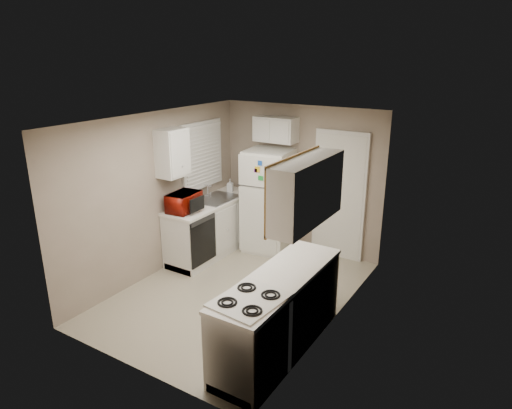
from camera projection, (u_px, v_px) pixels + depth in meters
The scene contains 19 objects.
floor at pixel (237, 292), 6.36m from camera, with size 3.80×3.80×0.00m, color #C3B79B.
ceiling at pixel (235, 119), 5.59m from camera, with size 3.80×3.80×0.00m, color white.
wall_left at pixel (157, 195), 6.67m from camera, with size 3.80×3.80×0.00m, color gray.
wall_right at pixel (336, 232), 5.28m from camera, with size 3.80×3.80×0.00m, color gray.
wall_back at pixel (301, 179), 7.51m from camera, with size 2.80×2.80×0.00m, color gray.
wall_front at pixel (127, 266), 4.44m from camera, with size 2.80×2.80×0.00m, color gray.
left_counter at pixel (212, 227), 7.49m from camera, with size 0.60×1.80×0.90m, color silver.
dishwasher at pixel (203, 241), 6.85m from camera, with size 0.03×0.58×0.72m, color black.
sink at pixel (217, 201), 7.48m from camera, with size 0.54×0.74×0.16m, color gray.
microwave at pixel (184, 202), 6.84m from camera, with size 0.29×0.51×0.34m, color maroon.
soap_bottle at pixel (230, 186), 7.83m from camera, with size 0.10×0.10×0.22m, color white.
window_blinds at pixel (202, 155), 7.37m from camera, with size 0.10×0.98×1.08m, color silver.
upper_cabinet_left at pixel (172, 153), 6.59m from camera, with size 0.30×0.45×0.70m, color silver.
refrigerator at pixel (269, 201), 7.51m from camera, with size 0.70×0.68×1.71m, color white.
cabinet_over_fridge at pixel (276, 129), 7.33m from camera, with size 0.70×0.30×0.40m, color silver.
interior_door at pixel (339, 196), 7.18m from camera, with size 0.86×0.06×2.08m, color white.
right_counter at pixel (279, 313), 5.02m from camera, with size 0.60×2.00×0.90m, color silver.
stove at pixel (250, 342), 4.56m from camera, with size 0.56×0.70×0.85m, color white.
upper_cabinet_right at pixel (307, 191), 4.76m from camera, with size 0.30×1.20×0.70m, color silver.
Camera 1 is at (3.19, -4.66, 3.18)m, focal length 32.00 mm.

